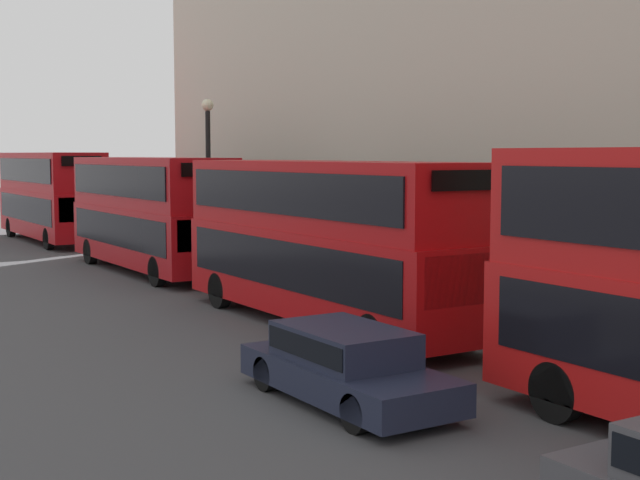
# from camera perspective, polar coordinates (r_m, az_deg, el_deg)

# --- Properties ---
(bus_second_in_queue) EXTENTS (2.59, 10.71, 4.14)m
(bus_second_in_queue) POSITION_cam_1_polar(r_m,az_deg,el_deg) (22.25, 0.32, 0.30)
(bus_second_in_queue) COLOR #B20C0F
(bus_second_in_queue) RESTS_ON ground
(bus_third_in_queue) EXTENTS (2.59, 10.29, 4.19)m
(bus_third_in_queue) POSITION_cam_1_polar(r_m,az_deg,el_deg) (33.05, -10.85, 1.95)
(bus_third_in_queue) COLOR #A80F14
(bus_third_in_queue) RESTS_ON ground
(bus_trailing) EXTENTS (2.59, 10.60, 4.39)m
(bus_trailing) POSITION_cam_1_polar(r_m,az_deg,el_deg) (45.77, -16.86, 2.91)
(bus_trailing) COLOR #A80F14
(bus_trailing) RESTS_ON ground
(car_hatchback) EXTENTS (1.83, 4.59, 1.33)m
(car_hatchback) POSITION_cam_1_polar(r_m,az_deg,el_deg) (15.61, 1.66, -7.86)
(car_hatchback) COLOR #1E2338
(car_hatchback) RESTS_ON ground
(street_lamp) EXTENTS (0.44, 0.44, 6.31)m
(street_lamp) POSITION_cam_1_polar(r_m,az_deg,el_deg) (32.89, -7.16, 4.77)
(street_lamp) COLOR black
(street_lamp) RESTS_ON ground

